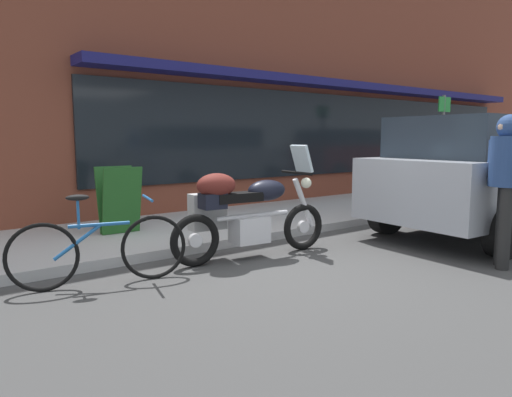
% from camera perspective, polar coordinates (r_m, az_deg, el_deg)
% --- Properties ---
extents(ground_plane, '(80.00, 80.00, 0.00)m').
position_cam_1_polar(ground_plane, '(5.58, 3.05, -7.94)').
color(ground_plane, '#3C3C3C').
extents(storefront_building, '(18.43, 0.90, 6.26)m').
position_cam_1_polar(storefront_building, '(11.82, 10.88, 15.00)').
color(storefront_building, brown).
rests_on(storefront_building, ground_plane).
extents(sidewalk_curb, '(30.00, 2.55, 0.12)m').
position_cam_1_polar(sidewalk_curb, '(14.11, 25.29, 0.92)').
color(sidewalk_curb, '#ACACAC').
rests_on(sidewalk_curb, ground_plane).
extents(touring_motorcycle, '(2.17, 0.79, 1.38)m').
position_cam_1_polar(touring_motorcycle, '(5.71, -1.67, -1.45)').
color(touring_motorcycle, black).
rests_on(touring_motorcycle, ground_plane).
extents(parked_bicycle, '(1.69, 0.58, 0.93)m').
position_cam_1_polar(parked_bicycle, '(4.96, -18.42, -5.83)').
color(parked_bicycle, black).
rests_on(parked_bicycle, ground_plane).
extents(parked_minivan, '(4.63, 2.26, 1.76)m').
position_cam_1_polar(parked_minivan, '(8.13, 27.20, 2.78)').
color(parked_minivan, '#9EA3AD').
rests_on(parked_minivan, ground_plane).
extents(pedestrian_walking, '(0.49, 0.53, 1.73)m').
position_cam_1_polar(pedestrian_walking, '(5.96, 28.14, 2.90)').
color(pedestrian_walking, black).
rests_on(pedestrian_walking, ground_plane).
extents(sandwich_board_sign, '(0.55, 0.42, 0.94)m').
position_cam_1_polar(sandwich_board_sign, '(6.95, -16.26, -0.16)').
color(sandwich_board_sign, '#1E511E').
rests_on(sandwich_board_sign, sidewalk_curb).
extents(parking_sign_pole, '(0.44, 0.07, 2.28)m').
position_cam_1_polar(parking_sign_pole, '(11.20, 21.65, 6.88)').
color(parking_sign_pole, '#59595B').
rests_on(parking_sign_pole, sidewalk_curb).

